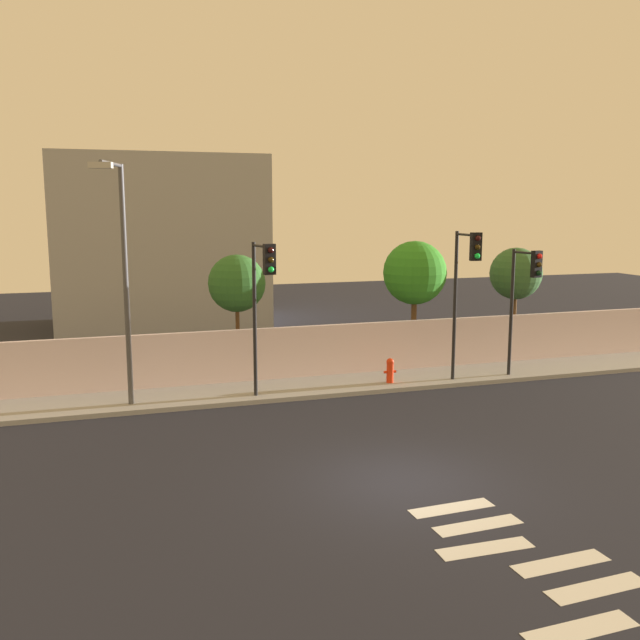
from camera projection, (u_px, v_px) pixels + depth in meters
The scene contains 13 objects.
ground_plane at pixel (404, 482), 15.44m from camera, with size 80.00×80.00×0.00m, color black.
sidewalk at pixel (302, 388), 23.14m from camera, with size 36.00×2.40×0.15m, color #989898.
perimeter_wall at pixel (292, 352), 24.20m from camera, with size 36.00×0.18×1.80m, color silver.
crosswalk_marking at pixel (520, 556), 12.15m from camera, with size 2.85×4.76×0.01m.
traffic_light_left at pixel (465, 274), 22.79m from camera, with size 0.35×1.65×5.12m.
traffic_light_center at pixel (262, 287), 20.82m from camera, with size 0.44×1.54×4.86m.
traffic_light_right at pixel (525, 285), 23.70m from camera, with size 0.45×1.32×4.48m.
street_lamp_curbside at pixel (122, 266), 20.09m from camera, with size 0.96×2.19×7.14m.
fire_hydrant at pixel (390, 369), 23.54m from camera, with size 0.44×0.26×0.84m.
roadside_tree_leftmost at pixel (237, 284), 24.49m from camera, with size 2.04×2.04×4.42m.
roadside_tree_midleft at pixel (415, 273), 26.51m from camera, with size 2.44×2.44×4.80m.
roadside_tree_midright at pixel (516, 274), 27.86m from camera, with size 2.09×2.09×4.47m.
low_building_distant at pixel (161, 241), 35.89m from camera, with size 10.53×6.00×8.67m, color #A1A1A1.
Camera 1 is at (-6.20, -13.41, 6.05)m, focal length 38.82 mm.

